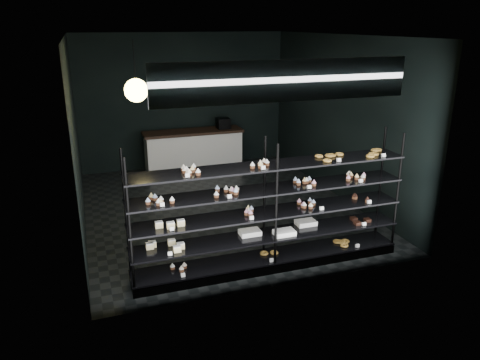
# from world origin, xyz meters

# --- Properties ---
(room) EXTENTS (5.01, 6.01, 3.20)m
(room) POSITION_xyz_m (0.00, 0.00, 1.60)
(room) COLOR black
(room) RESTS_ON ground
(display_shelf) EXTENTS (4.00, 0.50, 1.91)m
(display_shelf) POSITION_xyz_m (0.01, -2.45, 0.63)
(display_shelf) COLOR black
(display_shelf) RESTS_ON room
(signage) EXTENTS (3.30, 0.05, 0.50)m
(signage) POSITION_xyz_m (0.00, -2.93, 2.75)
(signage) COLOR #110E46
(signage) RESTS_ON room
(pendant_lamp) EXTENTS (0.35, 0.35, 0.90)m
(pendant_lamp) POSITION_xyz_m (-1.55, -0.97, 2.45)
(pendant_lamp) COLOR black
(pendant_lamp) RESTS_ON room
(service_counter) EXTENTS (2.35, 0.65, 1.23)m
(service_counter) POSITION_xyz_m (0.10, 2.50, 0.50)
(service_counter) COLOR silver
(service_counter) RESTS_ON room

